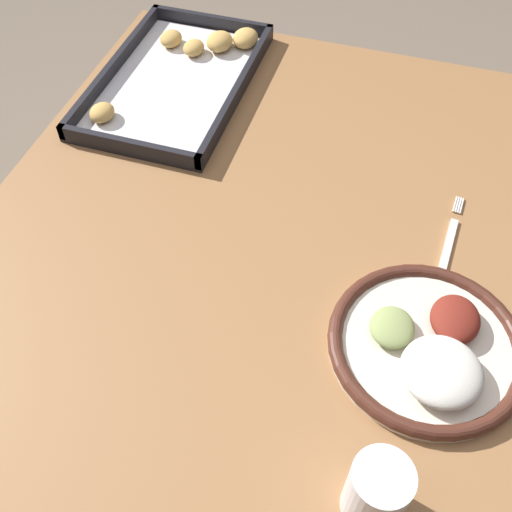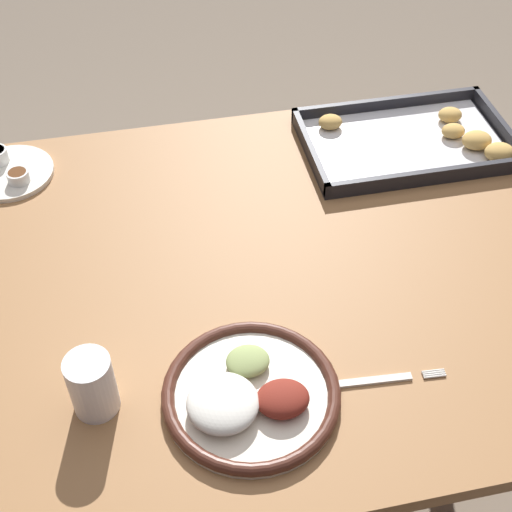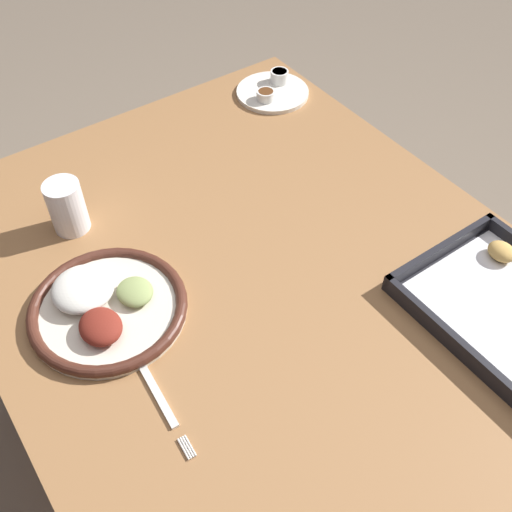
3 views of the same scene
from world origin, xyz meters
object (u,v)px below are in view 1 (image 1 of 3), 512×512
(fork, at_px, (447,250))
(drinking_cup, at_px, (376,492))
(baking_tray, at_px, (181,75))
(dinner_plate, at_px, (429,347))

(fork, relative_size, drinking_cup, 2.06)
(fork, xyz_separation_m, drinking_cup, (-0.40, 0.04, 0.05))
(fork, xyz_separation_m, baking_tray, (0.28, 0.54, 0.01))
(baking_tray, bearing_deg, dinner_plate, -130.69)
(baking_tray, distance_m, drinking_cup, 0.84)
(baking_tray, height_order, drinking_cup, drinking_cup)
(fork, bearing_deg, drinking_cup, 178.17)
(dinner_plate, height_order, baking_tray, dinner_plate)
(dinner_plate, height_order, fork, dinner_plate)
(dinner_plate, bearing_deg, baking_tray, 49.31)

